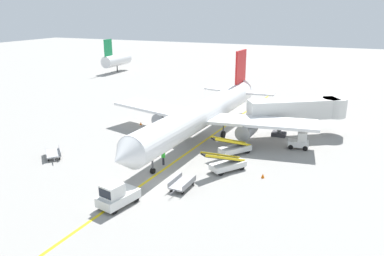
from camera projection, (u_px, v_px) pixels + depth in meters
ground_plane at (159, 181)px, 36.67m from camera, size 300.00×300.00×0.00m
taxi_line_yellow at (175, 162)px, 41.33m from camera, size 5.33×79.86×0.01m
airliner at (203, 113)px, 47.63m from camera, size 28.55×35.33×10.10m
jet_bridge at (303, 109)px, 49.26m from camera, size 12.15×9.02×4.85m
pushback_tug at (116, 195)px, 31.75m from camera, size 2.64×3.93×2.20m
baggage_tug_near_wing at (300, 141)px, 44.99m from camera, size 2.56×1.63×2.10m
belt_loader_forward_hold at (227, 164)px, 38.79m from camera, size 3.93×4.79×2.59m
belt_loader_aft_hold at (234, 148)px, 43.33m from camera, size 3.98×4.76×2.59m
baggage_cart_loaded at (53, 153)px, 42.51m from camera, size 3.27×3.18×0.94m
baggage_cart_empty_trailing at (182, 184)px, 35.07m from camera, size 1.68×3.79×0.94m
ground_crew_marshaller at (163, 157)px, 40.25m from camera, size 0.36×0.24×1.70m
safety_cone_nose_left at (141, 123)px, 54.51m from camera, size 0.36×0.36×0.44m
safety_cone_nose_right at (263, 176)px, 37.33m from camera, size 0.36×0.36×0.44m
distant_aircraft_far_left at (116, 60)px, 99.95m from camera, size 3.00×10.10×8.80m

